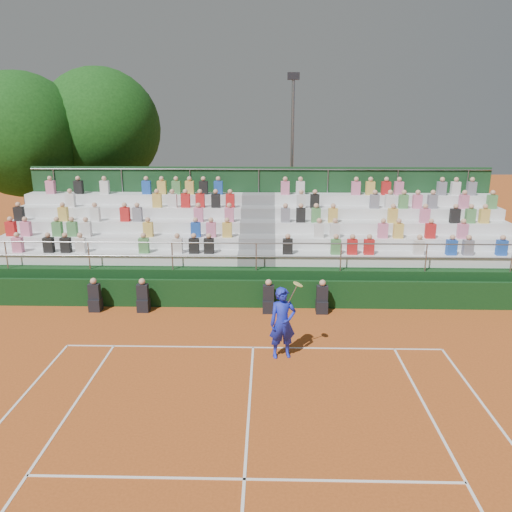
{
  "coord_description": "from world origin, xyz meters",
  "views": [
    {
      "loc": [
        0.41,
        -13.3,
        6.54
      ],
      "look_at": [
        0.0,
        3.5,
        1.8
      ],
      "focal_mm": 35.0,
      "sensor_mm": 36.0,
      "label": 1
    }
  ],
  "objects_px": {
    "tree_west": "(22,135)",
    "tree_east": "(101,129)",
    "floodlight_mast": "(292,147)",
    "tennis_player": "(283,323)"
  },
  "relations": [
    {
      "from": "tree_west",
      "to": "tree_east",
      "type": "xyz_separation_m",
      "value": [
        3.22,
        2.03,
        0.25
      ]
    },
    {
      "from": "tennis_player",
      "to": "tree_west",
      "type": "distance_m",
      "value": 17.66
    },
    {
      "from": "floodlight_mast",
      "to": "tennis_player",
      "type": "bearing_deg",
      "value": -93.41
    },
    {
      "from": "tree_west",
      "to": "floodlight_mast",
      "type": "xyz_separation_m",
      "value": [
        13.17,
        1.75,
        -0.64
      ]
    },
    {
      "from": "tree_east",
      "to": "tennis_player",
      "type": "bearing_deg",
      "value": -56.35
    },
    {
      "from": "tennis_player",
      "to": "tree_west",
      "type": "xyz_separation_m",
      "value": [
        -12.37,
        11.73,
        4.6
      ]
    },
    {
      "from": "tree_west",
      "to": "tree_east",
      "type": "height_order",
      "value": "tree_east"
    },
    {
      "from": "tennis_player",
      "to": "tree_west",
      "type": "bearing_deg",
      "value": 136.53
    },
    {
      "from": "tree_west",
      "to": "tree_east",
      "type": "bearing_deg",
      "value": 32.19
    },
    {
      "from": "tree_east",
      "to": "floodlight_mast",
      "type": "height_order",
      "value": "tree_east"
    }
  ]
}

